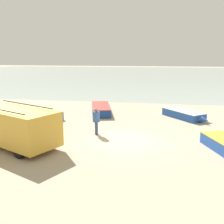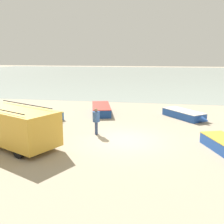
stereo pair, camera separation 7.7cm
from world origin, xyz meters
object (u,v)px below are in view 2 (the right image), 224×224
fishing_rowboat_0 (185,115)px  fisherman_0 (96,119)px  parked_van (14,125)px  fishing_rowboat_3 (44,115)px  fishing_rowboat_2 (101,109)px

fishing_rowboat_0 → fisherman_0: bearing=-86.7°
parked_van → fisherman_0: bearing=-117.7°
fishing_rowboat_3 → fishing_rowboat_2: bearing=65.1°
fishing_rowboat_2 → fisherman_0: size_ratio=3.09×
fishing_rowboat_0 → fishing_rowboat_3: 10.74m
parked_van → fishing_rowboat_0: size_ratio=1.45×
fishing_rowboat_0 → fishing_rowboat_3: fishing_rowboat_3 is taller
fishing_rowboat_0 → fishing_rowboat_3: size_ratio=1.01×
fishing_rowboat_2 → fishing_rowboat_3: (-3.79, -2.84, -0.03)m
fishing_rowboat_2 → fishing_rowboat_0: bearing=-111.8°
parked_van → fishing_rowboat_2: parked_van is taller
parked_van → fishing_rowboat_3: size_ratio=1.47×
fishing_rowboat_2 → parked_van: bearing=148.2°
fishing_rowboat_0 → fisherman_0: 7.77m
parked_van → fishing_rowboat_0: bearing=-114.2°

